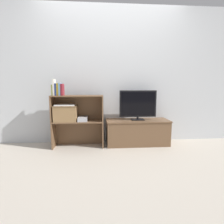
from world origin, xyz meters
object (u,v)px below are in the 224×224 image
object	(u,v)px
tv_stand	(137,132)
book_mustard	(58,89)
book_maroon	(62,90)
laptop	(65,105)
tv	(138,104)
magazine_stack	(83,119)
book_olive	(53,90)
book_navy	(56,89)
book_ivory	(54,87)
book_skyblue	(60,89)
storage_basket_left	(66,113)

from	to	relation	value
tv_stand	book_mustard	size ratio (longest dim) A/B	5.63
tv_stand	book_maroon	world-z (taller)	book_maroon
book_maroon	laptop	size ratio (longest dim) A/B	0.59
tv_stand	tv	size ratio (longest dim) A/B	1.71
tv	magazine_stack	size ratio (longest dim) A/B	2.65
tv	book_olive	distance (m)	1.42
magazine_stack	book_maroon	bearing A→B (deg)	-175.16
book_navy	book_maroon	world-z (taller)	book_navy
book_olive	book_ivory	world-z (taller)	book_ivory
laptop	magazine_stack	distance (m)	0.36
book_ivory	magazine_stack	bearing A→B (deg)	3.43
book_olive	tv	bearing A→B (deg)	3.90
book_skyblue	book_ivory	bearing A→B (deg)	180.00
book_skyblue	magazine_stack	bearing A→B (deg)	4.35
book_ivory	book_skyblue	size ratio (longest dim) A/B	1.28
book_navy	laptop	size ratio (longest dim) A/B	0.60
book_skyblue	laptop	bearing A→B (deg)	21.11
book_ivory	laptop	bearing A→B (deg)	9.19
tv_stand	laptop	xyz separation A→B (m)	(-1.21, -0.07, 0.49)
book_navy	magazine_stack	bearing A→B (deg)	3.68
book_navy	book_skyblue	bearing A→B (deg)	0.00
book_mustard	book_skyblue	size ratio (longest dim) A/B	0.97
storage_basket_left	magazine_stack	bearing A→B (deg)	0.12
book_navy	book_mustard	world-z (taller)	book_mustard
book_mustard	laptop	world-z (taller)	book_mustard
laptop	book_ivory	bearing A→B (deg)	-170.81
tv_stand	magazine_stack	bearing A→B (deg)	-175.69
storage_basket_left	laptop	distance (m)	0.13
tv	book_ivory	world-z (taller)	book_ivory
book_ivory	storage_basket_left	distance (m)	0.44
book_ivory	book_maroon	bearing A→B (deg)	0.00
book_navy	tv	bearing A→B (deg)	4.05
tv	magazine_stack	xyz separation A→B (m)	(-0.94, -0.07, -0.23)
book_skyblue	magazine_stack	xyz separation A→B (m)	(0.34, 0.03, -0.49)
book_skyblue	magazine_stack	size ratio (longest dim) A/B	0.83
tv	book_olive	bearing A→B (deg)	-176.10
tv	book_mustard	xyz separation A→B (m)	(-1.31, -0.09, 0.26)
book_ivory	book_skyblue	world-z (taller)	book_ivory
tv	magazine_stack	distance (m)	0.97
book_mustard	laptop	bearing A→B (deg)	14.57
book_olive	magazine_stack	size ratio (longest dim) A/B	0.72
book_mustard	book_maroon	size ratio (longest dim) A/B	1.05
tv_stand	book_navy	size ratio (longest dim) A/B	5.73
tv	book_maroon	bearing A→B (deg)	-175.63
tv	laptop	xyz separation A→B (m)	(-1.21, -0.07, 0.01)
book_navy	laptop	bearing A→B (deg)	11.25
book_olive	book_maroon	bearing A→B (deg)	0.00
magazine_stack	book_olive	bearing A→B (deg)	-176.74
book_olive	book_ivory	bearing A→B (deg)	0.00
book_skyblue	book_maroon	bearing A→B (deg)	0.00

